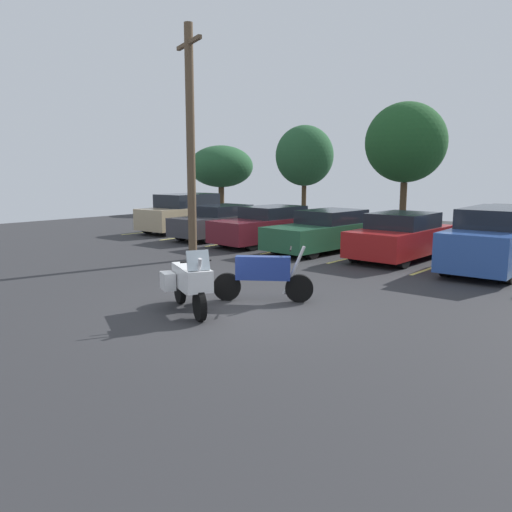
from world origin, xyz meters
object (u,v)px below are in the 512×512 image
Objects in this scene: car_red at (401,237)px; utility_pole at (191,141)px; car_charcoal at (220,222)px; car_maroon at (269,226)px; car_tan at (185,213)px; motorcycle_touring at (190,282)px; car_far_navy at (506,224)px; motorcycle_second at (264,275)px; car_blue at (495,239)px; car_green at (325,231)px.

utility_pole reaches higher than car_red.
car_maroon is at bearing 0.14° from car_charcoal.
car_tan is 0.94× the size of car_maroon.
car_tan is 3.02m from car_charcoal.
motorcycle_touring is at bearing -91.80° from car_red.
car_red is 7.49m from utility_pole.
motorcycle_touring is at bearing -40.49° from car_tan.
car_tan reaches higher than car_charcoal.
car_far_navy is (1.48, 15.95, 0.06)m from motorcycle_touring.
car_tan is at bearing 174.18° from car_maroon.
car_far_navy is at bearing 84.70° from motorcycle_touring.
motorcycle_second is at bearing -93.84° from car_far_navy.
car_tan is 0.94× the size of car_blue.
car_tan reaches higher than motorcycle_touring.
car_green is (8.34, -0.57, -0.18)m from car_tan.
car_green is (2.64, 0.01, -0.02)m from car_maroon.
car_charcoal is at bearing -179.15° from car_blue.
motorcycle_touring is 0.42× the size of car_charcoal.
car_green is at bearing -119.81° from car_far_navy.
car_charcoal is at bearing -179.77° from car_green.
car_blue is at bearing -1.71° from car_tan.
car_charcoal is at bearing -142.85° from car_far_navy.
utility_pole is at bearing -150.16° from car_blue.
motorcycle_second is 14.28m from car_far_navy.
car_red is at bearing -179.59° from car_blue.
car_charcoal is at bearing 125.87° from utility_pole.
car_blue reaches higher than car_red.
car_maroon is at bearing -178.58° from car_red.
motorcycle_second is 7.71m from car_blue.
car_charcoal is (-8.52, 7.07, 0.11)m from motorcycle_second.
car_far_navy is (9.47, 7.18, -0.00)m from car_charcoal.
car_green is 0.68× the size of utility_pole.
car_charcoal is 11.89m from car_far_navy.
motorcycle_second is at bearing -26.49° from utility_pole.
motorcycle_second is 0.43× the size of car_red.
car_tan reaches higher than car_far_navy.
car_far_navy is (0.96, 14.25, 0.11)m from motorcycle_second.
utility_pole is (-2.18, -4.44, 3.10)m from car_green.
car_tan is 11.25m from car_red.
car_far_navy reaches higher than car_charcoal.
car_red reaches higher than car_green.
car_tan is 14.14m from car_blue.
car_red reaches higher than car_maroon.
motorcycle_touring is 8.92m from car_red.
motorcycle_touring is at bearing -47.63° from car_charcoal.
car_blue reaches higher than car_tan.
utility_pole is at bearing -118.46° from car_far_navy.
car_tan is at bearing 168.78° from car_charcoal.
car_maroon is 2.64m from car_green.
utility_pole is at bearing 137.82° from motorcycle_touring.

